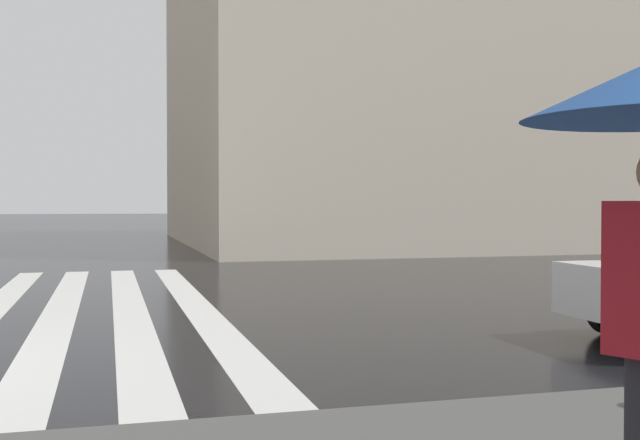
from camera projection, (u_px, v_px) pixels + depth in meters
haussmann_block_corner at (493, 19)px, 32.96m from camera, size 18.60×26.16×19.41m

